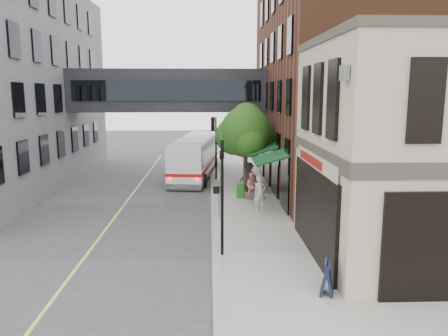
{
  "coord_description": "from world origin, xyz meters",
  "views": [
    {
      "loc": [
        -0.08,
        -14.19,
        6.4
      ],
      "look_at": [
        0.56,
        4.63,
        3.12
      ],
      "focal_mm": 35.0,
      "sensor_mm": 36.0,
      "label": 1
    }
  ],
  "objects": [
    {
      "name": "ground",
      "position": [
        0.0,
        0.0,
        0.0
      ],
      "size": [
        120.0,
        120.0,
        0.0
      ],
      "primitive_type": "plane",
      "color": "#38383A",
      "rests_on": "ground"
    },
    {
      "name": "sidewalk_main",
      "position": [
        2.0,
        14.0,
        0.07
      ],
      "size": [
        4.0,
        60.0,
        0.15
      ],
      "primitive_type": "cube",
      "color": "gray",
      "rests_on": "ground"
    },
    {
      "name": "corner_building",
      "position": [
        8.97,
        2.0,
        4.21
      ],
      "size": [
        10.19,
        8.12,
        8.45
      ],
      "color": "tan",
      "rests_on": "ground"
    },
    {
      "name": "brick_building",
      "position": [
        9.98,
        15.0,
        6.99
      ],
      "size": [
        13.76,
        18.0,
        14.0
      ],
      "color": "#4F2B18",
      "rests_on": "ground"
    },
    {
      "name": "skyway_bridge",
      "position": [
        -3.0,
        18.0,
        6.5
      ],
      "size": [
        14.0,
        3.18,
        3.0
      ],
      "color": "black",
      "rests_on": "ground"
    },
    {
      "name": "traffic_signal_near",
      "position": [
        0.37,
        2.0,
        2.98
      ],
      "size": [
        0.44,
        0.22,
        4.6
      ],
      "color": "black",
      "rests_on": "sidewalk_main"
    },
    {
      "name": "traffic_signal_far",
      "position": [
        0.26,
        17.0,
        3.34
      ],
      "size": [
        0.53,
        0.28,
        4.5
      ],
      "color": "black",
      "rests_on": "sidewalk_main"
    },
    {
      "name": "street_sign_pole",
      "position": [
        0.39,
        7.0,
        1.93
      ],
      "size": [
        0.08,
        0.75,
        3.0
      ],
      "color": "gray",
      "rests_on": "sidewalk_main"
    },
    {
      "name": "street_tree",
      "position": [
        2.19,
        13.22,
        3.91
      ],
      "size": [
        3.8,
        3.2,
        5.6
      ],
      "color": "#382619",
      "rests_on": "sidewalk_main"
    },
    {
      "name": "lane_marking",
      "position": [
        -5.0,
        10.0,
        0.01
      ],
      "size": [
        0.12,
        40.0,
        0.01
      ],
      "primitive_type": "cube",
      "color": "#D8CC4C",
      "rests_on": "ground"
    },
    {
      "name": "bus",
      "position": [
        -1.15,
        18.89,
        1.64
      ],
      "size": [
        3.65,
        11.09,
        2.93
      ],
      "color": "silver",
      "rests_on": "ground"
    },
    {
      "name": "pedestrian_a",
      "position": [
        2.61,
        8.41,
        1.09
      ],
      "size": [
        0.8,
        0.66,
        1.88
      ],
      "primitive_type": "imported",
      "rotation": [
        0.0,
        0.0,
        0.36
      ],
      "color": "beige",
      "rests_on": "sidewalk_main"
    },
    {
      "name": "pedestrian_b",
      "position": [
        2.42,
        10.69,
        0.96
      ],
      "size": [
        0.89,
        0.76,
        1.62
      ],
      "primitive_type": "imported",
      "rotation": [
        0.0,
        0.0,
        -0.2
      ],
      "color": "pink",
      "rests_on": "sidewalk_main"
    },
    {
      "name": "pedestrian_c",
      "position": [
        2.41,
        12.8,
        1.1
      ],
      "size": [
        1.41,
        1.25,
        1.89
      ],
      "primitive_type": "imported",
      "rotation": [
        0.0,
        0.0,
        -0.57
      ],
      "color": "black",
      "rests_on": "sidewalk_main"
    },
    {
      "name": "newspaper_box",
      "position": [
        1.78,
        11.21,
        0.6
      ],
      "size": [
        0.52,
        0.48,
        0.89
      ],
      "primitive_type": "cube",
      "rotation": [
        0.0,
        0.0,
        -0.2
      ],
      "color": "#195C15",
      "rests_on": "sidewalk_main"
    },
    {
      "name": "sandwich_board",
      "position": [
        3.57,
        -1.5,
        0.69
      ],
      "size": [
        0.55,
        0.7,
        1.08
      ],
      "primitive_type": "cube",
      "rotation": [
        0.0,
        0.0,
        -0.31
      ],
      "color": "black",
      "rests_on": "sidewalk_main"
    }
  ]
}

